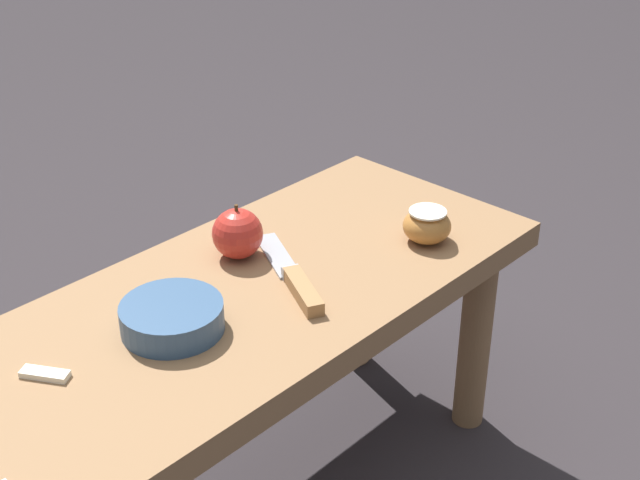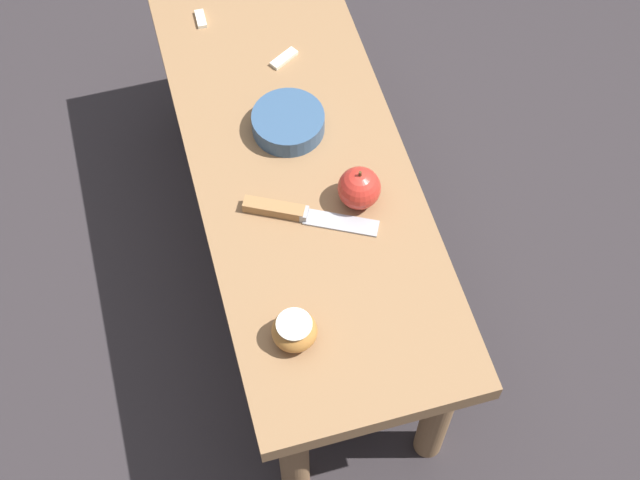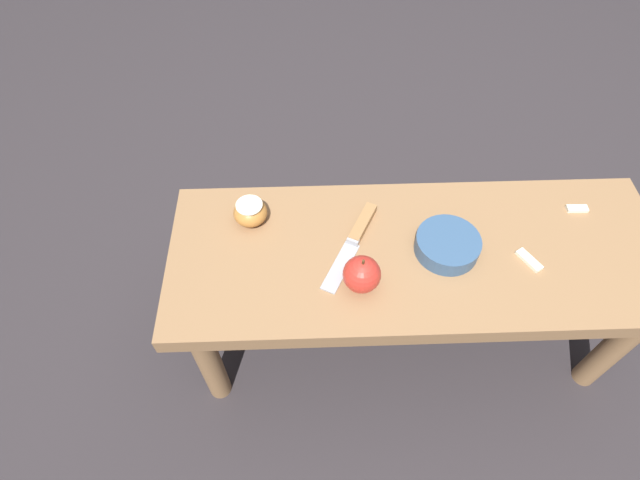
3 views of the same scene
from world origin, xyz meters
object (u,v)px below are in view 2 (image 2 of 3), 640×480
at_px(wooden_bench, 297,171).
at_px(bowl, 288,122).
at_px(apple_whole, 359,188).
at_px(apple_cut, 294,331).
at_px(knife, 291,212).

distance_m(wooden_bench, bowl, 0.10).
distance_m(apple_whole, bowl, 0.20).
xyz_separation_m(wooden_bench, apple_cut, (-0.35, 0.10, 0.09)).
height_order(wooden_bench, bowl, bowl).
xyz_separation_m(apple_cut, bowl, (0.41, -0.09, -0.01)).
distance_m(knife, apple_whole, 0.12).
height_order(knife, apple_cut, apple_cut).
xyz_separation_m(wooden_bench, apple_whole, (-0.13, -0.08, 0.10)).
relative_size(knife, apple_whole, 2.65).
relative_size(wooden_bench, knife, 4.72).
bearing_deg(wooden_bench, apple_cut, 164.97).
height_order(apple_cut, bowl, apple_cut).
xyz_separation_m(wooden_bench, knife, (-0.13, 0.04, 0.07)).
bearing_deg(bowl, wooden_bench, -179.53).
distance_m(apple_cut, bowl, 0.42).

